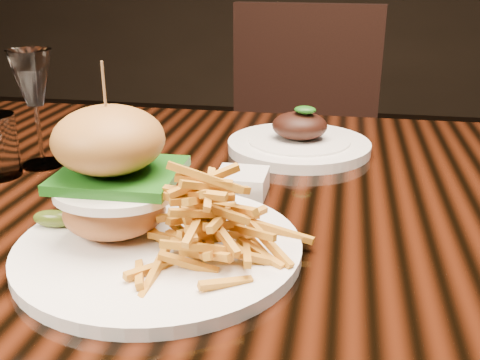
% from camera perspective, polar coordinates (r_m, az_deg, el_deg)
% --- Properties ---
extents(dining_table, '(1.60, 0.90, 0.75)m').
position_cam_1_polar(dining_table, '(0.86, 2.26, -5.63)').
color(dining_table, black).
rests_on(dining_table, ground).
extents(burger_plate, '(0.33, 0.33, 0.22)m').
position_cam_1_polar(burger_plate, '(0.63, -8.60, -2.59)').
color(burger_plate, white).
rests_on(burger_plate, dining_table).
extents(ramekin, '(0.09, 0.09, 0.03)m').
position_cam_1_polar(ramekin, '(0.81, 0.19, -0.31)').
color(ramekin, white).
rests_on(ramekin, dining_table).
extents(wine_glass, '(0.07, 0.07, 0.19)m').
position_cam_1_polar(wine_glass, '(0.95, -20.34, 9.32)').
color(wine_glass, white).
rests_on(wine_glass, dining_table).
extents(far_dish, '(0.25, 0.25, 0.08)m').
position_cam_1_polar(far_dish, '(1.00, 6.01, 3.86)').
color(far_dish, white).
rests_on(far_dish, dining_table).
extents(chair_far, '(0.49, 0.49, 0.95)m').
position_cam_1_polar(chair_far, '(1.74, 5.90, 3.54)').
color(chair_far, black).
rests_on(chair_far, ground).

